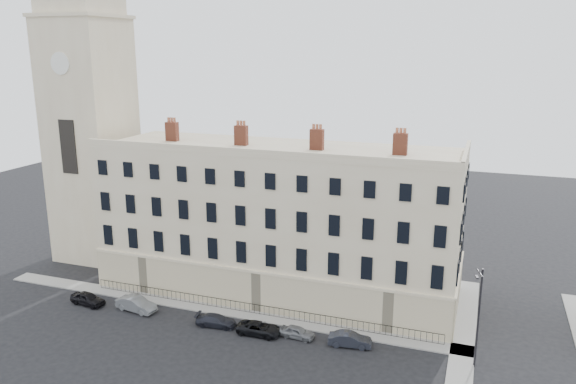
% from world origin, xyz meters
% --- Properties ---
extents(ground, '(160.00, 160.00, 0.00)m').
position_xyz_m(ground, '(0.00, 0.00, 0.00)').
color(ground, black).
rests_on(ground, ground).
extents(terrace, '(36.22, 12.22, 17.00)m').
position_xyz_m(terrace, '(-5.97, 11.97, 7.50)').
color(terrace, beige).
rests_on(terrace, ground).
extents(church_tower, '(8.00, 8.13, 44.00)m').
position_xyz_m(church_tower, '(-30.00, 14.00, 18.66)').
color(church_tower, beige).
rests_on(church_tower, ground).
extents(pavement_terrace, '(48.00, 2.00, 0.12)m').
position_xyz_m(pavement_terrace, '(-10.00, 5.00, 0.06)').
color(pavement_terrace, gray).
rests_on(pavement_terrace, ground).
extents(pavement_east_return, '(2.00, 24.00, 0.12)m').
position_xyz_m(pavement_east_return, '(13.00, 8.00, 0.06)').
color(pavement_east_return, gray).
rests_on(pavement_east_return, ground).
extents(railings, '(35.00, 0.04, 0.96)m').
position_xyz_m(railings, '(-6.00, 5.40, 0.55)').
color(railings, black).
rests_on(railings, ground).
extents(car_a, '(3.81, 1.88, 1.25)m').
position_xyz_m(car_a, '(-22.30, 1.81, 0.62)').
color(car_a, black).
rests_on(car_a, ground).
extents(car_b, '(4.33, 2.00, 1.37)m').
position_xyz_m(car_b, '(-17.00, 2.26, 0.69)').
color(car_b, slate).
rests_on(car_b, ground).
extents(car_c, '(3.88, 1.91, 1.09)m').
position_xyz_m(car_c, '(-8.37, 2.06, 0.54)').
color(car_c, '#22242D').
rests_on(car_c, ground).
extents(car_d, '(4.08, 1.99, 1.12)m').
position_xyz_m(car_d, '(-4.10, 1.96, 0.56)').
color(car_d, black).
rests_on(car_d, ground).
extents(car_e, '(3.19, 1.48, 1.06)m').
position_xyz_m(car_e, '(-0.72, 2.52, 0.53)').
color(car_e, slate).
rests_on(car_e, ground).
extents(car_f, '(3.82, 1.80, 1.21)m').
position_xyz_m(car_f, '(3.94, 2.67, 0.60)').
color(car_f, '#23252E').
rests_on(car_f, ground).
extents(streetlamp, '(0.63, 1.76, 8.29)m').
position_xyz_m(streetlamp, '(13.96, 2.81, 4.59)').
color(streetlamp, '#29282C').
rests_on(streetlamp, ground).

